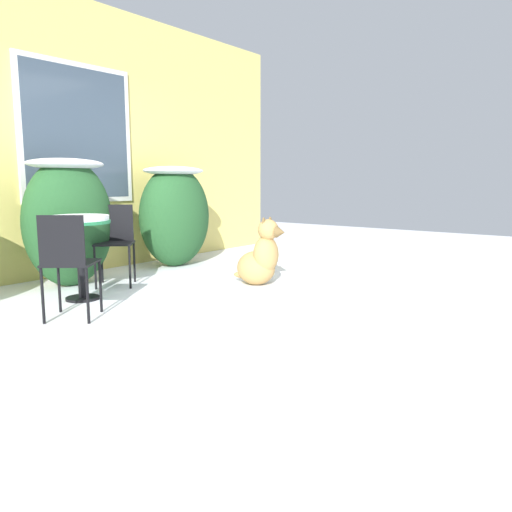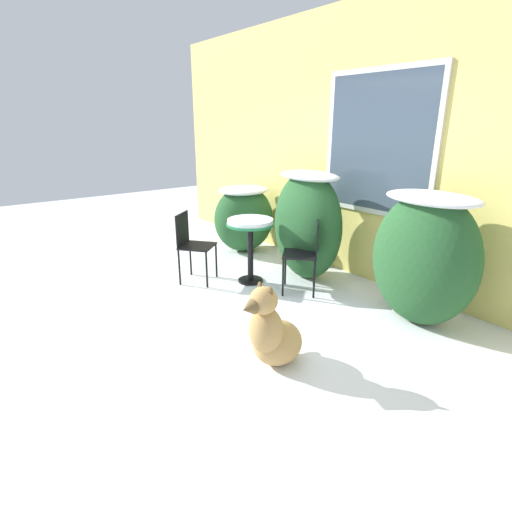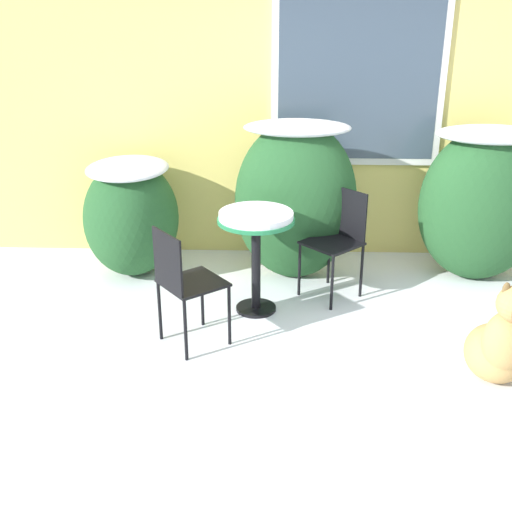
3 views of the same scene
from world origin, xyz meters
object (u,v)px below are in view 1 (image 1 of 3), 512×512
patio_chair_near_table (115,239)px  dog (260,260)px  patio_chair_far_side (68,260)px  patio_table (79,231)px

patio_chair_near_table → dog: patio_chair_near_table is taller
patio_chair_near_table → patio_chair_far_side: 1.43m
patio_chair_far_side → dog: (2.06, -0.42, -0.22)m
patio_table → dog: bearing=-31.6°
patio_table → dog: patio_table is taller
patio_table → patio_chair_near_table: (0.65, 0.32, -0.17)m
patio_chair_near_table → patio_chair_far_side: bearing=-95.8°
patio_chair_far_side → patio_table: bearing=-79.1°
patio_chair_far_side → dog: 2.11m
patio_chair_near_table → patio_chair_far_side: (-1.13, -0.88, 0.00)m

